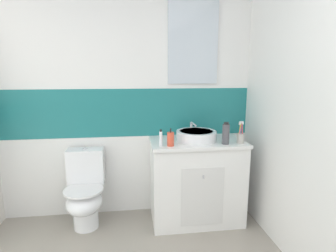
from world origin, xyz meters
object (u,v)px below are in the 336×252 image
Objects in this scene: soap_dispenser at (171,139)px; sink_basin at (196,135)px; toothbrush_cup at (240,137)px; mouthwash_bottle at (226,134)px; toilet at (85,192)px; toothpaste_tube_upright at (161,138)px.

sink_basin is at bearing 30.06° from soap_dispenser.
soap_dispenser is at bearing -149.94° from sink_basin.
sink_basin is 2.05× the size of toothbrush_cup.
mouthwash_bottle is (0.52, -0.00, 0.03)m from soap_dispenser.
toilet is 4.98× the size of toothpaste_tube_upright.
sink_basin is at bearing -1.49° from toilet.
toothbrush_cup is (1.50, -0.18, 0.55)m from toilet.
soap_dispenser is at bearing -178.99° from toothbrush_cup.
toilet is 3.59× the size of toothbrush_cup.
sink_basin is at bearing 22.55° from toothpaste_tube_upright.
toothpaste_tube_upright is (0.73, -0.18, 0.56)m from toilet.
soap_dispenser reaches higher than sink_basin.
toothbrush_cup is (0.40, -0.15, 0.01)m from sink_basin.
toothpaste_tube_upright is at bearing -13.91° from toilet.
toilet is 1.01m from soap_dispenser.
toilet is at bearing 166.98° from soap_dispenser.
toothpaste_tube_upright reaches higher than toilet.
toothpaste_tube_upright is (-0.77, -0.00, 0.01)m from toothbrush_cup.
sink_basin is 0.40m from toothpaste_tube_upright.
toothbrush_cup is 0.77m from toothpaste_tube_upright.
mouthwash_bottle is at bearing -1.10° from toothpaste_tube_upright.
mouthwash_bottle reaches higher than toilet.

